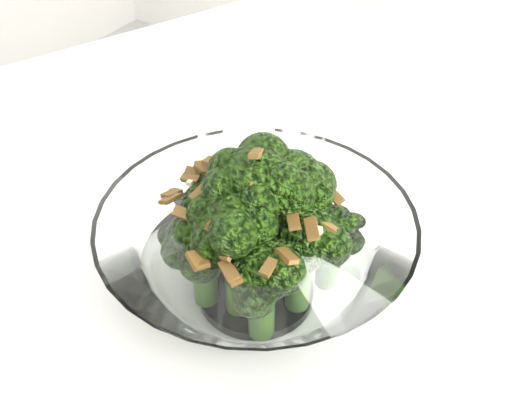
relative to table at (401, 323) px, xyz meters
The scene contains 2 objects.
table is the anchor object (origin of this frame).
broccoli_dish 0.18m from the table, 138.82° to the right, with size 0.23×0.23×0.15m.
Camera 1 is at (0.15, -0.30, 1.11)m, focal length 40.00 mm.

